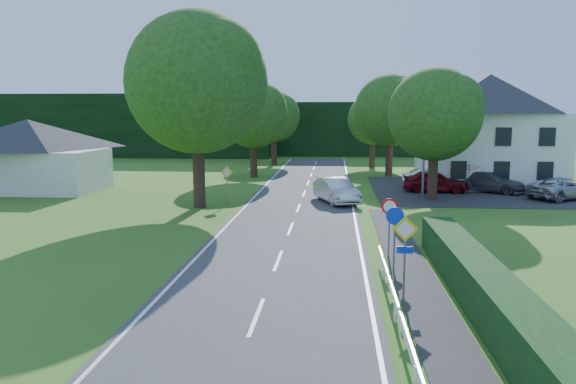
# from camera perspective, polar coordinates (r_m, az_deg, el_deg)

# --- Properties ---
(road) EXTENTS (7.00, 80.00, 0.04)m
(road) POSITION_cam_1_polar(r_m,az_deg,el_deg) (29.58, 0.56, -2.98)
(road) COLOR #39393B
(road) RESTS_ON ground
(parking_pad) EXTENTS (14.00, 16.00, 0.04)m
(parking_pad) POSITION_cam_1_polar(r_m,az_deg,el_deg) (43.46, 17.87, 0.19)
(parking_pad) COLOR #27272A
(parking_pad) RESTS_ON ground
(line_edge_left) EXTENTS (0.12, 80.00, 0.01)m
(line_edge_left) POSITION_cam_1_polar(r_m,az_deg,el_deg) (29.98, -5.66, -2.82)
(line_edge_left) COLOR white
(line_edge_left) RESTS_ON road
(line_edge_right) EXTENTS (0.12, 80.00, 0.01)m
(line_edge_right) POSITION_cam_1_polar(r_m,az_deg,el_deg) (29.51, 6.87, -3.02)
(line_edge_right) COLOR white
(line_edge_right) RESTS_ON road
(line_centre) EXTENTS (0.12, 80.00, 0.01)m
(line_centre) POSITION_cam_1_polar(r_m,az_deg,el_deg) (29.57, 0.56, -2.94)
(line_centre) COLOR white
(line_centre) RESTS_ON road
(tree_main) EXTENTS (9.40, 9.40, 11.64)m
(tree_main) POSITION_cam_1_polar(r_m,az_deg,el_deg) (33.93, -9.18, 8.19)
(tree_main) COLOR #174414
(tree_main) RESTS_ON ground
(tree_left_far) EXTENTS (7.00, 7.00, 8.58)m
(tree_left_far) POSITION_cam_1_polar(r_m,az_deg,el_deg) (49.48, -3.52, 6.45)
(tree_left_far) COLOR #174414
(tree_left_far) RESTS_ON ground
(tree_right_far) EXTENTS (7.40, 7.40, 9.09)m
(tree_right_far) POSITION_cam_1_polar(r_m,az_deg,el_deg) (51.19, 10.32, 6.68)
(tree_right_far) COLOR #174414
(tree_right_far) RESTS_ON ground
(tree_left_back) EXTENTS (6.60, 6.60, 8.07)m
(tree_left_back) POSITION_cam_1_polar(r_m,az_deg,el_deg) (61.33, -1.43, 6.55)
(tree_left_back) COLOR #174414
(tree_left_back) RESTS_ON ground
(tree_right_back) EXTENTS (6.20, 6.20, 7.56)m
(tree_right_back) POSITION_cam_1_polar(r_m,az_deg,el_deg) (59.10, 8.59, 6.15)
(tree_right_back) COLOR #174414
(tree_right_back) RESTS_ON ground
(tree_right_mid) EXTENTS (7.00, 7.00, 8.58)m
(tree_right_mid) POSITION_cam_1_polar(r_m,az_deg,el_deg) (37.51, 14.63, 5.68)
(tree_right_mid) COLOR #174414
(tree_right_mid) RESTS_ON ground
(treeline_left) EXTENTS (44.00, 6.00, 8.00)m
(treeline_left) POSITION_cam_1_polar(r_m,az_deg,el_deg) (77.10, -18.33, 6.43)
(treeline_left) COLOR black
(treeline_left) RESTS_ON ground
(treeline_right) EXTENTS (30.00, 5.00, 7.00)m
(treeline_right) POSITION_cam_1_polar(r_m,az_deg,el_deg) (75.21, 9.32, 6.32)
(treeline_right) COLOR black
(treeline_right) RESTS_ON ground
(bungalow_left) EXTENTS (11.00, 6.50, 5.20)m
(bungalow_left) POSITION_cam_1_polar(r_m,az_deg,el_deg) (44.90, -24.81, 3.54)
(bungalow_left) COLOR silver
(bungalow_left) RESTS_ON ground
(house_white) EXTENTS (10.60, 8.40, 8.60)m
(house_white) POSITION_cam_1_polar(r_m,az_deg,el_deg) (46.50, 19.69, 6.03)
(house_white) COLOR white
(house_white) RESTS_ON ground
(streetlight) EXTENTS (2.03, 0.18, 8.00)m
(streetlight) POSITION_cam_1_polar(r_m,az_deg,el_deg) (39.41, 13.51, 6.08)
(streetlight) COLOR slate
(streetlight) RESTS_ON ground
(sign_priority_right) EXTENTS (0.78, 0.09, 2.59)m
(sign_priority_right) POSITION_cam_1_polar(r_m,az_deg,el_deg) (17.50, 11.80, -4.99)
(sign_priority_right) COLOR slate
(sign_priority_right) RESTS_ON ground
(sign_roundabout) EXTENTS (0.64, 0.08, 2.37)m
(sign_roundabout) POSITION_cam_1_polar(r_m,az_deg,el_deg) (20.45, 10.78, -3.43)
(sign_roundabout) COLOR slate
(sign_roundabout) RESTS_ON ground
(sign_speed_limit) EXTENTS (0.64, 0.11, 2.37)m
(sign_speed_limit) POSITION_cam_1_polar(r_m,az_deg,el_deg) (22.37, 10.27, -2.17)
(sign_speed_limit) COLOR slate
(sign_speed_limit) RESTS_ON ground
(sign_priority_left) EXTENTS (0.78, 0.09, 2.44)m
(sign_priority_left) POSITION_cam_1_polar(r_m,az_deg,el_deg) (34.80, -6.24, 1.47)
(sign_priority_left) COLOR slate
(sign_priority_left) RESTS_ON ground
(moving_car) EXTENTS (3.18, 4.99, 1.55)m
(moving_car) POSITION_cam_1_polar(r_m,az_deg,el_deg) (35.48, 4.93, 0.15)
(moving_car) COLOR silver
(moving_car) RESTS_ON road
(motorcycle) EXTENTS (0.98, 2.12, 1.07)m
(motorcycle) POSITION_cam_1_polar(r_m,az_deg,el_deg) (40.95, 3.13, 0.90)
(motorcycle) COLOR black
(motorcycle) RESTS_ON road
(parked_car_red) EXTENTS (4.64, 2.26, 1.52)m
(parked_car_red) POSITION_cam_1_polar(r_m,az_deg,el_deg) (41.47, 14.70, 1.05)
(parked_car_red) COLOR maroon
(parked_car_red) RESTS_ON parking_pad
(parked_car_silver_a) EXTENTS (4.71, 2.14, 1.50)m
(parked_car_silver_a) POSITION_cam_1_polar(r_m,az_deg,el_deg) (43.45, 14.62, 1.35)
(parked_car_silver_a) COLOR silver
(parked_car_silver_a) RESTS_ON parking_pad
(parked_car_grey) EXTENTS (5.36, 4.51, 1.47)m
(parked_car_grey) POSITION_cam_1_polar(r_m,az_deg,el_deg) (42.69, 19.75, 0.99)
(parked_car_grey) COLOR #525056
(parked_car_grey) RESTS_ON parking_pad
(parked_car_silver_b) EXTENTS (5.58, 4.58, 1.41)m
(parked_car_silver_b) POSITION_cam_1_polar(r_m,az_deg,el_deg) (41.13, 26.23, 0.34)
(parked_car_silver_b) COLOR #ACABB2
(parked_car_silver_b) RESTS_ON parking_pad
(parasol) EXTENTS (2.94, 2.96, 2.05)m
(parasol) POSITION_cam_1_polar(r_m,az_deg,el_deg) (42.16, 17.95, 1.39)
(parasol) COLOR red
(parasol) RESTS_ON parking_pad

